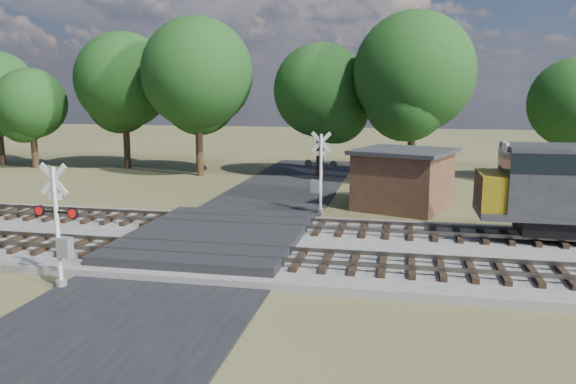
# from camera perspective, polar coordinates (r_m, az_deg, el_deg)

# --- Properties ---
(ground) EXTENTS (160.00, 160.00, 0.00)m
(ground) POSITION_cam_1_polar(r_m,az_deg,el_deg) (23.52, -7.62, -5.73)
(ground) COLOR #484926
(ground) RESTS_ON ground
(ballast_bed) EXTENTS (140.00, 10.00, 0.30)m
(ballast_bed) POSITION_cam_1_polar(r_m,az_deg,el_deg) (22.87, 17.40, -6.19)
(ballast_bed) COLOR gray
(ballast_bed) RESTS_ON ground
(road) EXTENTS (7.00, 60.00, 0.08)m
(road) POSITION_cam_1_polar(r_m,az_deg,el_deg) (23.51, -7.62, -5.63)
(road) COLOR black
(road) RESTS_ON ground
(crossing_panel) EXTENTS (7.00, 9.00, 0.62)m
(crossing_panel) POSITION_cam_1_polar(r_m,az_deg,el_deg) (23.90, -7.24, -4.68)
(crossing_panel) COLOR #262628
(crossing_panel) RESTS_ON ground
(track_near) EXTENTS (140.00, 2.60, 0.33)m
(track_near) POSITION_cam_1_polar(r_m,az_deg,el_deg) (20.73, -1.23, -6.64)
(track_near) COLOR black
(track_near) RESTS_ON ballast_bed
(track_far) EXTENTS (140.00, 2.60, 0.33)m
(track_far) POSITION_cam_1_polar(r_m,az_deg,el_deg) (25.46, 1.25, -3.45)
(track_far) COLOR black
(track_far) RESTS_ON ballast_bed
(crossing_signal_near) EXTENTS (1.68, 0.39, 4.17)m
(crossing_signal_near) POSITION_cam_1_polar(r_m,az_deg,el_deg) (19.73, -22.14, -4.29)
(crossing_signal_near) COLOR silver
(crossing_signal_near) RESTS_ON ground
(crossing_signal_far) EXTENTS (1.75, 0.45, 4.37)m
(crossing_signal_far) POSITION_cam_1_polar(r_m,az_deg,el_deg) (29.47, 3.18, 1.19)
(crossing_signal_far) COLOR silver
(crossing_signal_far) RESTS_ON ground
(equipment_shed) EXTENTS (6.24, 6.24, 3.30)m
(equipment_shed) POSITION_cam_1_polar(r_m,az_deg,el_deg) (31.55, 11.62, 1.33)
(equipment_shed) COLOR #462D1E
(equipment_shed) RESTS_ON ground
(treeline) EXTENTS (76.74, 11.61, 11.95)m
(treeline) POSITION_cam_1_polar(r_m,az_deg,el_deg) (42.14, 6.23, 10.64)
(treeline) COLOR black
(treeline) RESTS_ON ground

